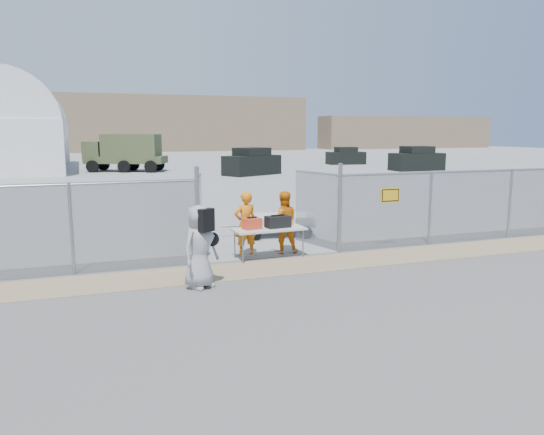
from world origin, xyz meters
name	(u,v)px	position (x,y,z in m)	size (l,w,h in m)	color
ground	(301,277)	(0.00, 0.00, 0.00)	(160.00, 160.00, 0.00)	#565353
tarmac_inside	(133,166)	(0.00, 42.00, 0.01)	(160.00, 80.00, 0.01)	gray
dirt_strip	(285,266)	(0.00, 1.00, 0.01)	(44.00, 1.60, 0.01)	#987F5C
distant_hills	(143,124)	(5.00, 78.00, 4.50)	(140.00, 6.00, 9.00)	#7F684F
chain_link_fence	(272,217)	(0.00, 2.00, 1.10)	(40.00, 0.20, 2.20)	gray
quonset_hangar	(14,123)	(-10.00, 40.00, 4.00)	(9.00, 18.00, 8.00)	white
folding_table	(269,243)	(-0.09, 2.00, 0.41)	(1.93, 0.80, 0.82)	silver
orange_bag	(252,224)	(-0.55, 2.02, 0.96)	(0.46, 0.31, 0.29)	#E44021
black_duffel	(278,222)	(0.17, 2.02, 0.97)	(0.64, 0.37, 0.31)	black
security_worker_left	(245,224)	(-0.60, 2.45, 0.89)	(0.65, 0.43, 1.77)	orange
security_worker_right	(283,222)	(0.49, 2.45, 0.87)	(0.85, 0.66, 1.74)	orange
visitor	(200,247)	(-2.39, -0.04, 0.91)	(0.89, 0.58, 1.82)	#969696
utility_trailer	(277,225)	(1.17, 4.77, 0.36)	(3.00, 1.55, 0.73)	silver
military_truck	(126,153)	(-1.17, 34.64, 1.54)	(6.47, 2.39, 3.09)	#454F2C
parked_vehicle_near	(252,162)	(7.62, 27.76, 1.02)	(4.50, 2.04, 2.04)	black
parked_vehicle_mid	(346,156)	(20.47, 36.95, 0.85)	(3.76, 1.70, 1.70)	black
parked_vehicle_far	(417,159)	(22.29, 27.47, 1.01)	(4.45, 2.01, 2.01)	black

